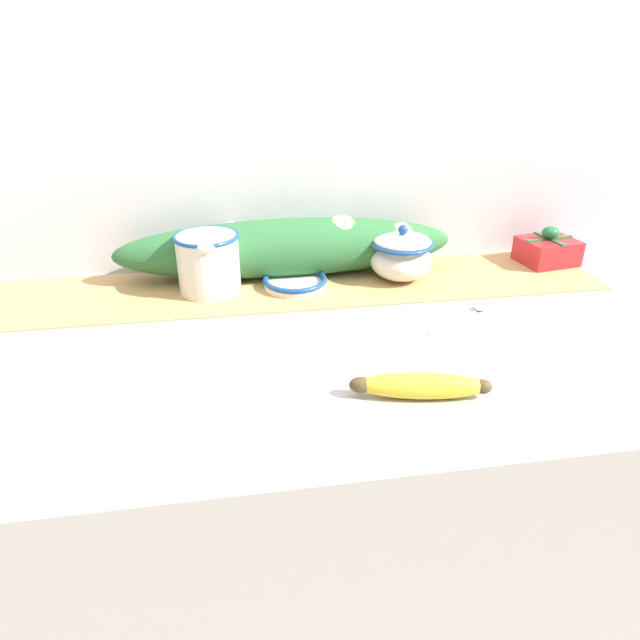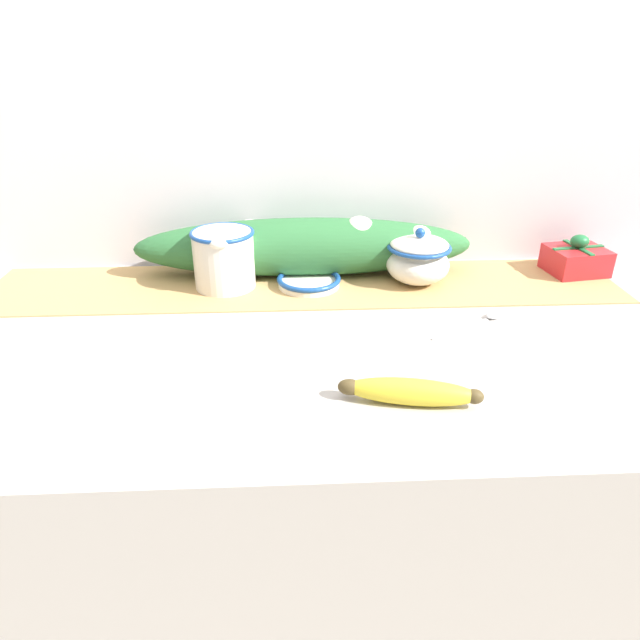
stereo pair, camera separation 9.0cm
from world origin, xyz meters
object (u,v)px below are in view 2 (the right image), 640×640
(small_dish, at_px, (309,281))
(gift_box, at_px, (576,259))
(banana, at_px, (410,392))
(cream_pitcher, at_px, (224,257))
(sugar_bowl, at_px, (418,259))
(spoon, at_px, (487,318))

(small_dish, relative_size, gift_box, 1.01)
(banana, bearing_deg, gift_box, 46.11)
(cream_pitcher, xyz_separation_m, sugar_bowl, (0.39, -0.00, -0.01))
(cream_pitcher, xyz_separation_m, banana, (0.29, -0.42, -0.05))
(cream_pitcher, bearing_deg, sugar_bowl, -0.15)
(small_dish, xyz_separation_m, spoon, (0.31, -0.17, -0.01))
(cream_pitcher, distance_m, banana, 0.51)
(banana, distance_m, gift_box, 0.64)
(banana, xyz_separation_m, gift_box, (0.44, 0.46, 0.01))
(sugar_bowl, height_order, gift_box, sugar_bowl)
(small_dish, distance_m, spoon, 0.35)
(gift_box, bearing_deg, sugar_bowl, -173.63)
(cream_pitcher, relative_size, small_dish, 1.14)
(gift_box, bearing_deg, banana, -133.89)
(sugar_bowl, bearing_deg, cream_pitcher, 179.85)
(cream_pitcher, relative_size, spoon, 0.98)
(sugar_bowl, xyz_separation_m, banana, (-0.10, -0.42, -0.03))
(spoon, distance_m, gift_box, 0.33)
(small_dish, distance_m, banana, 0.43)
(sugar_bowl, relative_size, spoon, 0.85)
(small_dish, xyz_separation_m, gift_box, (0.57, 0.05, 0.02))
(spoon, bearing_deg, banana, -158.33)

